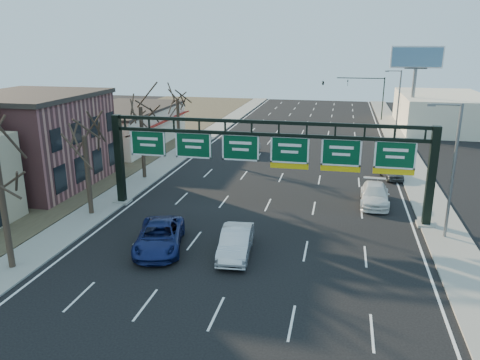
% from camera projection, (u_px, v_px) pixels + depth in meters
% --- Properties ---
extents(ground, '(160.00, 160.00, 0.00)m').
position_uv_depth(ground, '(242.00, 259.00, 28.31)').
color(ground, black).
rests_on(ground, ground).
extents(sidewalk_left, '(3.00, 120.00, 0.12)m').
position_uv_depth(sidewalk_left, '(164.00, 165.00, 49.63)').
color(sidewalk_left, gray).
rests_on(sidewalk_left, ground).
extents(sidewalk_right, '(3.00, 120.00, 0.12)m').
position_uv_depth(sidewalk_right, '(418.00, 179.00, 44.39)').
color(sidewalk_right, gray).
rests_on(sidewalk_right, ground).
extents(dirt_strip_left, '(21.00, 120.00, 0.06)m').
position_uv_depth(dirt_strip_left, '(61.00, 159.00, 52.14)').
color(dirt_strip_left, '#473D2B').
rests_on(dirt_strip_left, ground).
extents(lane_markings, '(21.60, 120.00, 0.01)m').
position_uv_depth(lane_markings, '(284.00, 172.00, 47.03)').
color(lane_markings, white).
rests_on(lane_markings, ground).
extents(sign_gantry, '(24.60, 1.20, 7.20)m').
position_uv_depth(sign_gantry, '(267.00, 155.00, 34.44)').
color(sign_gantry, black).
rests_on(sign_gantry, ground).
extents(brick_block, '(10.40, 12.40, 8.30)m').
position_uv_depth(brick_block, '(33.00, 140.00, 41.81)').
color(brick_block, '#924F51').
rests_on(brick_block, ground).
extents(cream_strip, '(10.90, 18.40, 4.70)m').
position_uv_depth(cream_strip, '(124.00, 126.00, 59.17)').
color(cream_strip, beige).
rests_on(cream_strip, ground).
extents(building_right_distant, '(12.00, 20.00, 5.00)m').
position_uv_depth(building_right_distant, '(441.00, 111.00, 70.30)').
color(building_right_distant, beige).
rests_on(building_right_distant, ground).
extents(tree_gantry, '(3.60, 3.60, 8.48)m').
position_uv_depth(tree_gantry, '(83.00, 122.00, 33.57)').
color(tree_gantry, '#33261C').
rests_on(tree_gantry, sidewalk_left).
extents(tree_mid, '(3.60, 3.60, 9.24)m').
position_uv_depth(tree_mid, '(140.00, 96.00, 42.72)').
color(tree_mid, '#33261C').
rests_on(tree_mid, sidewalk_left).
extents(tree_far, '(3.60, 3.60, 8.86)m').
position_uv_depth(tree_far, '(177.00, 89.00, 52.18)').
color(tree_far, '#33261C').
rests_on(tree_far, sidewalk_left).
extents(streetlight_near, '(2.15, 0.22, 9.00)m').
position_uv_depth(streetlight_near, '(452.00, 165.00, 29.92)').
color(streetlight_near, slate).
rests_on(streetlight_near, sidewalk_right).
extents(streetlight_far, '(2.15, 0.22, 9.00)m').
position_uv_depth(streetlight_far, '(398.00, 101.00, 61.74)').
color(streetlight_far, slate).
rests_on(streetlight_far, sidewalk_right).
extents(billboard_right, '(7.00, 0.50, 12.00)m').
position_uv_depth(billboard_right, '(416.00, 68.00, 64.74)').
color(billboard_right, slate).
rests_on(billboard_right, ground).
extents(traffic_signal_mast, '(10.16, 0.54, 7.00)m').
position_uv_depth(traffic_signal_mast, '(346.00, 86.00, 77.05)').
color(traffic_signal_mast, black).
rests_on(traffic_signal_mast, ground).
extents(car_blue_suv, '(4.16, 6.51, 1.67)m').
position_uv_depth(car_blue_suv, '(159.00, 236.00, 29.53)').
color(car_blue_suv, navy).
rests_on(car_blue_suv, ground).
extents(car_silver_sedan, '(2.24, 5.23, 1.68)m').
position_uv_depth(car_silver_sedan, '(236.00, 242.00, 28.66)').
color(car_silver_sedan, silver).
rests_on(car_silver_sedan, ground).
extents(car_white_wagon, '(2.40, 5.50, 1.57)m').
position_uv_depth(car_white_wagon, '(375.00, 195.00, 37.65)').
color(car_white_wagon, white).
rests_on(car_white_wagon, ground).
extents(car_grey_far, '(2.36, 4.19, 1.34)m').
position_uv_depth(car_grey_far, '(391.00, 171.00, 44.76)').
color(car_grey_far, '#434648').
rests_on(car_grey_far, ground).
extents(car_silver_distant, '(1.89, 4.26, 1.36)m').
position_uv_depth(car_silver_distant, '(250.00, 149.00, 54.13)').
color(car_silver_distant, '#A0A0A4').
rests_on(car_silver_distant, ground).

